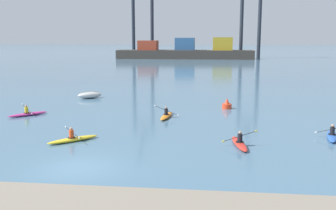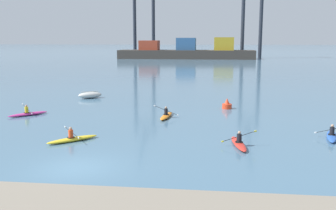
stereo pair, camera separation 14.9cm
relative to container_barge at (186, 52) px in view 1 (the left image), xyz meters
The scene contains 11 objects.
ground_plane 107.87m from the container_barge, 89.22° to the right, with size 800.00×800.00×0.00m, color #476B84.
container_barge is the anchor object (origin of this frame).
gantry_crane_west 26.77m from the container_barge, 142.89° to the left, with size 8.03×17.64×38.17m.
gantry_crane_west_mid 26.35m from the container_barge, 14.10° to the left, with size 7.08×20.35×34.85m.
capsized_dinghy 85.48m from the container_barge, 93.42° to the right, with size 2.79×2.31×0.76m.
channel_buoy 90.56m from the container_barge, 83.83° to the right, with size 0.90×0.90×1.00m.
kayak_blue 101.50m from the container_barge, 80.80° to the right, with size 2.15×3.44×1.01m.
kayak_magenta 95.63m from the container_barge, 94.41° to the right, with size 2.74×2.91×0.96m.
kayak_red 103.25m from the container_barge, 84.45° to the right, with size 2.19×3.45×1.01m.
kayak_orange 94.88m from the container_barge, 87.26° to the right, with size 2.17×3.45×1.05m.
kayak_yellow 102.94m from the container_barge, 90.31° to the right, with size 2.88×2.78×0.95m.
Camera 1 is at (6.67, -18.04, 6.51)m, focal length 40.92 mm.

